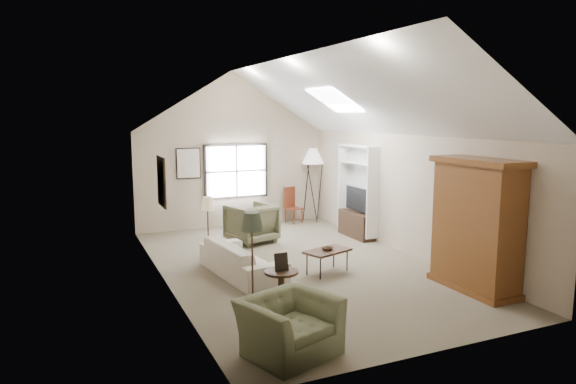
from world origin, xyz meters
name	(u,v)px	position (x,y,z in m)	size (l,w,h in m)	color
room_shell	(297,98)	(0.00, 0.00, 3.21)	(5.01, 8.01, 4.00)	#6F654F
window	(236,171)	(0.10, 3.96, 1.45)	(1.72, 0.08, 1.42)	black
skylight	(335,100)	(1.30, 0.90, 3.22)	(0.80, 1.20, 0.52)	white
wall_art	(176,172)	(-1.88, 1.94, 1.73)	(1.97, 3.71, 0.88)	black
armoire	(477,225)	(2.18, -2.40, 1.10)	(0.60, 1.50, 2.20)	brown
tv_alcove	(358,189)	(2.34, 1.60, 1.15)	(0.32, 1.30, 2.10)	white
media_console	(356,225)	(2.32, 1.60, 0.30)	(0.34, 1.18, 0.60)	#382316
tv_panel	(357,199)	(2.32, 1.60, 0.92)	(0.05, 0.90, 0.55)	black
sofa	(242,259)	(-1.15, -0.11, 0.31)	(2.11, 0.82, 0.62)	beige
armchair_near	(289,326)	(-1.62, -3.29, 0.35)	(1.08, 0.95, 0.70)	#67704E
armchair_far	(251,223)	(-0.16, 2.13, 0.44)	(0.95, 0.98, 0.89)	#5E5F42
coffee_table	(327,262)	(0.34, -0.63, 0.22)	(0.86, 0.48, 0.44)	#3C2018
bowl	(327,249)	(0.34, -0.63, 0.47)	(0.21, 0.21, 0.05)	#372116
side_table	(281,287)	(-1.05, -1.71, 0.26)	(0.53, 0.53, 0.53)	#371F16
side_chair	(294,205)	(1.63, 3.70, 0.48)	(0.37, 0.37, 0.96)	maroon
tripod_lamp	(313,184)	(2.20, 3.70, 1.02)	(0.59, 0.59, 2.03)	white
dark_lamp	(252,257)	(-1.45, -1.51, 0.74)	(0.35, 0.35, 1.47)	#252B1E
tan_lamp	(208,228)	(-1.45, 1.09, 0.66)	(0.26, 0.26, 1.32)	tan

